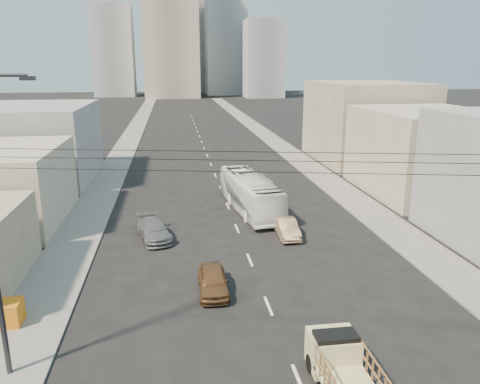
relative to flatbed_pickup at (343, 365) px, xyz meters
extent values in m
cube|color=slate|center=(-13.24, 68.75, -1.03)|extent=(3.50, 180.00, 0.12)
cube|color=slate|center=(10.26, 68.75, -1.03)|extent=(3.50, 180.00, 0.12)
cube|color=silver|center=(-1.49, 0.75, -1.09)|extent=(0.15, 2.00, 0.01)
cube|color=silver|center=(-1.49, 6.75, -1.09)|extent=(0.15, 2.00, 0.01)
cube|color=silver|center=(-1.49, 12.75, -1.09)|extent=(0.15, 2.00, 0.01)
cube|color=silver|center=(-1.49, 18.75, -1.09)|extent=(0.15, 2.00, 0.01)
cube|color=silver|center=(-1.49, 24.75, -1.09)|extent=(0.15, 2.00, 0.01)
cube|color=silver|center=(-1.49, 30.75, -1.09)|extent=(0.15, 2.00, 0.01)
cube|color=silver|center=(-1.49, 36.75, -1.09)|extent=(0.15, 2.00, 0.01)
cube|color=silver|center=(-1.49, 42.75, -1.09)|extent=(0.15, 2.00, 0.01)
cube|color=silver|center=(-1.49, 48.75, -1.09)|extent=(0.15, 2.00, 0.01)
cube|color=silver|center=(-1.49, 54.75, -1.09)|extent=(0.15, 2.00, 0.01)
cube|color=silver|center=(-1.49, 60.75, -1.09)|extent=(0.15, 2.00, 0.01)
cube|color=silver|center=(-1.49, 66.75, -1.09)|extent=(0.15, 2.00, 0.01)
cube|color=silver|center=(-1.49, 72.75, -1.09)|extent=(0.15, 2.00, 0.01)
cube|color=silver|center=(-1.49, 78.75, -1.09)|extent=(0.15, 2.00, 0.01)
cube|color=silver|center=(-1.49, 84.75, -1.09)|extent=(0.15, 2.00, 0.01)
cube|color=silver|center=(-1.49, 90.75, -1.09)|extent=(0.15, 2.00, 0.01)
cube|color=silver|center=(-1.49, 96.75, -1.09)|extent=(0.15, 2.00, 0.01)
cube|color=silver|center=(-1.49, 102.75, -1.09)|extent=(0.15, 2.00, 0.01)
cube|color=#CDC089|center=(0.00, 1.10, -0.14)|extent=(1.90, 1.60, 1.50)
cube|color=black|center=(0.00, 0.85, 0.46)|extent=(1.70, 0.90, 0.70)
cylinder|color=black|center=(-0.85, 1.20, -0.71)|extent=(0.25, 0.76, 0.76)
cylinder|color=black|center=(0.85, 1.20, -0.71)|extent=(0.25, 0.76, 0.76)
imported|color=white|center=(0.25, 23.12, 0.48)|extent=(4.03, 11.56, 3.15)
imported|color=brown|center=(-4.21, 8.73, -0.42)|extent=(1.66, 4.00, 1.35)
imported|color=#937656|center=(1.89, 16.61, -0.45)|extent=(1.44, 3.91, 1.28)
imported|color=slate|center=(-7.73, 17.49, -0.40)|extent=(3.02, 5.10, 1.39)
cube|color=#2D2D33|center=(-10.99, 2.75, 10.61)|extent=(0.50, 0.25, 0.15)
cylinder|color=black|center=(-1.49, 0.25, 8.21)|extent=(23.01, 5.02, 0.02)
cylinder|color=black|center=(-1.49, 0.25, 7.91)|extent=(23.01, 5.02, 0.02)
cylinder|color=black|center=(-1.49, 0.25, 7.51)|extent=(23.01, 5.02, 0.02)
cube|color=orange|center=(-14.49, 6.64, -0.78)|extent=(1.80, 1.20, 0.38)
cube|color=orange|center=(-14.49, 6.64, -0.40)|extent=(1.80, 1.20, 0.38)
cube|color=orange|center=(-14.49, 6.64, -0.02)|extent=(1.80, 1.20, 0.38)
cube|color=#B1A58F|center=(18.01, 26.75, 2.91)|extent=(11.00, 14.00, 8.00)
cube|color=gray|center=(18.51, 42.75, 3.91)|extent=(12.00, 16.00, 10.00)
cube|color=gray|center=(-20.99, 37.75, 2.91)|extent=(12.00, 16.00, 8.00)
cube|color=gray|center=(-5.49, 168.75, 28.91)|extent=(20.00, 20.00, 60.00)
cube|color=gray|center=(16.51, 183.75, 18.91)|extent=(16.00, 16.00, 40.00)
cube|color=gray|center=(-27.49, 178.75, 15.91)|extent=(15.00, 15.00, 34.00)
cube|color=gray|center=(4.51, 198.75, 20.91)|extent=(18.00, 18.00, 44.00)
cube|color=gray|center=(28.51, 163.75, 12.91)|extent=(14.00, 14.00, 28.00)
camera|label=1|loc=(-6.09, -14.73, 11.07)|focal=35.00mm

